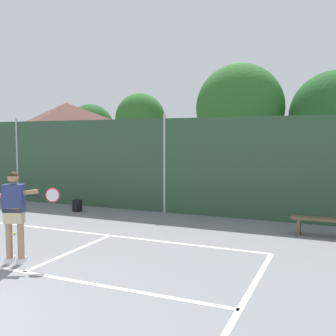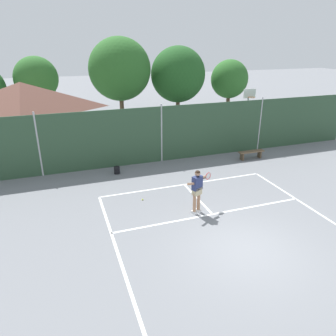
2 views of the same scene
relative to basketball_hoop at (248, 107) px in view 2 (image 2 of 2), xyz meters
name	(u,v)px [view 2 (image 2 of 2)]	position (x,y,z in m)	size (l,w,h in m)	color
ground_plane	(246,250)	(-6.83, -10.99, -2.31)	(120.00, 120.00, 0.00)	slate
court_markings	(236,239)	(-6.83, -10.34, -2.31)	(8.30, 11.10, 0.01)	white
chainlink_fence	(162,134)	(-6.83, -1.99, -0.72)	(26.09, 0.09, 3.33)	#2D4C33
basketball_hoop	(248,107)	(0.00, 0.00, 0.00)	(0.90, 0.67, 3.55)	#9E9EA3
clubhouse_building	(25,117)	(-14.08, 2.13, -0.08)	(7.15, 5.05, 4.30)	beige
treeline_backdrop	(133,75)	(-5.74, 8.97, 1.48)	(24.48, 4.67, 6.89)	brown
tennis_player	(197,188)	(-7.38, -8.15, -1.20)	(1.31, 0.69, 1.85)	silver
tennis_ball	(142,199)	(-9.18, -6.39, -2.28)	(0.07, 0.07, 0.07)	#CCE033
backpack_black	(117,170)	(-9.66, -3.05, -2.12)	(0.28, 0.24, 0.46)	black
courtside_bench	(251,153)	(-1.75, -3.41, -1.95)	(1.60, 0.36, 0.48)	brown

